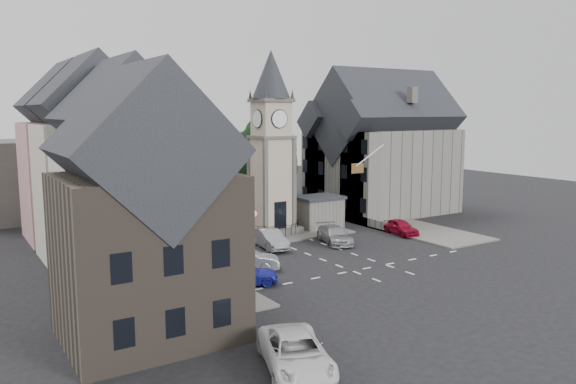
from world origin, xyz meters
TOP-DOWN VIEW (x-y plane):
  - ground at (0.00, 0.00)m, footprint 120.00×120.00m
  - pavement_west at (-12.50, 6.00)m, footprint 6.00×30.00m
  - pavement_east at (12.00, 8.00)m, footprint 6.00×26.00m
  - central_island at (1.50, 8.00)m, footprint 10.00×8.00m
  - road_markings at (0.00, -5.50)m, footprint 20.00×8.00m
  - clock_tower at (0.00, 7.99)m, footprint 4.86×4.86m
  - stone_shelter at (4.80, 7.50)m, footprint 4.30×3.30m
  - town_tree at (2.00, 13.00)m, footprint 7.20×7.20m
  - warning_sign_post at (-3.20, 5.43)m, footprint 0.70×0.19m
  - terrace_pink at (-15.50, 16.00)m, footprint 8.10×7.60m
  - terrace_cream at (-15.50, 8.00)m, footprint 8.10×7.60m
  - terrace_tudor at (-15.50, 0.00)m, footprint 8.10×7.60m
  - building_sw_stone at (-17.00, -9.00)m, footprint 8.60×7.60m
  - backdrop_west at (-12.00, 28.00)m, footprint 20.00×10.00m
  - east_building at (15.59, 11.00)m, footprint 14.40×11.40m
  - east_boundary_wall at (9.20, 10.00)m, footprint 0.40×16.00m
  - flagpole at (8.00, 4.00)m, footprint 3.68×0.10m
  - car_west_blue at (-9.40, -4.25)m, footprint 4.84×3.32m
  - car_west_silver at (-7.61, -1.41)m, footprint 4.74×3.54m
  - car_west_grey at (-8.70, 4.24)m, footprint 5.73×3.07m
  - car_island_silver at (-2.99, 3.22)m, footprint 2.17×4.77m
  - car_island_east at (2.50, 1.86)m, footprint 3.31×5.21m
  - car_east_red at (9.48, 1.34)m, footprint 2.19×4.21m
  - van_sw_white at (-13.00, -16.00)m, footprint 4.31×6.14m
  - pedestrian at (10.11, 5.86)m, footprint 0.73×0.52m

SIDE VIEW (x-z plane):
  - ground at x=0.00m, z-range 0.00..0.00m
  - road_markings at x=0.00m, z-range 0.00..0.01m
  - pavement_west at x=-12.50m, z-range 0.00..0.14m
  - pavement_east at x=12.00m, z-range 0.00..0.14m
  - central_island at x=1.50m, z-range 0.00..0.16m
  - east_boundary_wall at x=9.20m, z-range 0.00..0.90m
  - car_east_red at x=9.48m, z-range 0.00..1.37m
  - car_island_east at x=2.50m, z-range 0.00..1.41m
  - car_west_silver at x=-7.61m, z-range 0.00..1.49m
  - car_island_silver at x=-2.99m, z-range 0.00..1.52m
  - car_west_blue at x=-9.40m, z-range 0.00..1.53m
  - car_west_grey at x=-8.70m, z-range 0.00..1.53m
  - van_sw_white at x=-13.00m, z-range 0.00..1.55m
  - pedestrian at x=10.11m, z-range 0.00..1.89m
  - stone_shelter at x=4.80m, z-range 0.01..3.09m
  - warning_sign_post at x=-3.20m, z-range 0.60..3.45m
  - backdrop_west at x=-12.00m, z-range 0.00..8.00m
  - building_sw_stone at x=-17.00m, z-range 0.15..10.55m
  - terrace_tudor at x=-15.50m, z-range 0.19..12.19m
  - east_building at x=15.59m, z-range -0.04..12.56m
  - terrace_pink at x=-15.50m, z-range 0.18..12.98m
  - terrace_cream at x=-15.50m, z-range 0.18..12.98m
  - town_tree at x=2.00m, z-range 1.57..12.37m
  - flagpole at x=8.00m, z-range 5.63..8.37m
  - clock_tower at x=0.00m, z-range 0.00..16.25m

